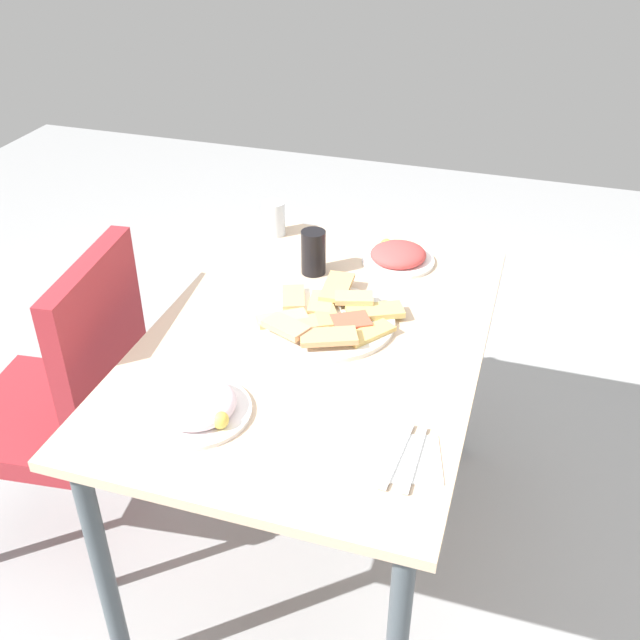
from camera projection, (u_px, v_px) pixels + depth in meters
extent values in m
plane|color=#A0A1A3|center=(316.00, 542.00, 2.14)|extent=(6.00, 6.00, 0.00)
cube|color=beige|center=(316.00, 340.00, 1.75)|extent=(1.14, 0.78, 0.02)
cylinder|color=#444D54|center=(468.00, 366.00, 2.28)|extent=(0.04, 0.04, 0.70)
cylinder|color=#444D54|center=(104.00, 574.00, 1.63)|extent=(0.04, 0.04, 0.70)
cylinder|color=#444D54|center=(268.00, 330.00, 2.44)|extent=(0.04, 0.04, 0.70)
cube|color=#A0272F|center=(50.00, 417.00, 1.98)|extent=(0.47, 0.47, 0.06)
cube|color=#A0272F|center=(101.00, 346.00, 1.81)|extent=(0.40, 0.10, 0.46)
cylinder|color=#2C2B32|center=(38.00, 424.00, 2.29)|extent=(0.03, 0.03, 0.38)
cylinder|color=#2C2B32|center=(154.00, 440.00, 2.23)|extent=(0.03, 0.03, 0.38)
cylinder|color=#2C2B32|center=(99.00, 538.00, 1.92)|extent=(0.03, 0.03, 0.38)
cylinder|color=white|center=(327.00, 321.00, 1.79)|extent=(0.33, 0.33, 0.01)
cube|color=#E2AA6F|center=(294.00, 298.00, 1.85)|extent=(0.12, 0.09, 0.02)
cube|color=#E6B463|center=(327.00, 317.00, 1.78)|extent=(0.11, 0.09, 0.02)
cube|color=#E3B671|center=(321.00, 303.00, 1.83)|extent=(0.11, 0.08, 0.02)
cube|color=tan|center=(286.00, 327.00, 1.71)|extent=(0.09, 0.12, 0.02)
cube|color=tan|center=(328.00, 337.00, 1.68)|extent=(0.11, 0.14, 0.01)
cube|color=#D9C480|center=(282.00, 318.00, 1.77)|extent=(0.11, 0.13, 0.01)
cube|color=tan|center=(338.00, 287.00, 1.87)|extent=(0.14, 0.08, 0.01)
cube|color=#E1AE72|center=(354.00, 298.00, 1.83)|extent=(0.08, 0.11, 0.01)
cube|color=#D45941|center=(351.00, 322.00, 1.76)|extent=(0.10, 0.11, 0.02)
cube|color=tan|center=(306.00, 324.00, 1.75)|extent=(0.10, 0.11, 0.01)
cube|color=tan|center=(375.00, 311.00, 1.80)|extent=(0.12, 0.15, 0.01)
cube|color=#E0BA64|center=(370.00, 333.00, 1.72)|extent=(0.13, 0.11, 0.01)
cylinder|color=white|center=(196.00, 411.00, 1.51)|extent=(0.23, 0.23, 0.01)
ellipsoid|color=white|center=(195.00, 402.00, 1.49)|extent=(0.19, 0.19, 0.07)
sphere|color=#F5D253|center=(220.00, 420.00, 1.45)|extent=(0.04, 0.04, 0.04)
cylinder|color=white|center=(398.00, 261.00, 2.05)|extent=(0.20, 0.20, 0.01)
ellipsoid|color=#D14544|center=(398.00, 254.00, 2.04)|extent=(0.21, 0.21, 0.05)
sphere|color=yellow|center=(386.00, 244.00, 2.08)|extent=(0.03, 0.03, 0.03)
cylinder|color=black|center=(313.00, 252.00, 1.97)|extent=(0.08, 0.08, 0.12)
cylinder|color=silver|center=(274.00, 218.00, 2.17)|extent=(0.06, 0.06, 0.10)
cube|color=white|center=(406.00, 458.00, 1.40)|extent=(0.16, 0.16, 0.00)
cube|color=silver|center=(415.00, 459.00, 1.39)|extent=(0.18, 0.01, 0.00)
cube|color=silver|center=(396.00, 455.00, 1.40)|extent=(0.19, 0.03, 0.00)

